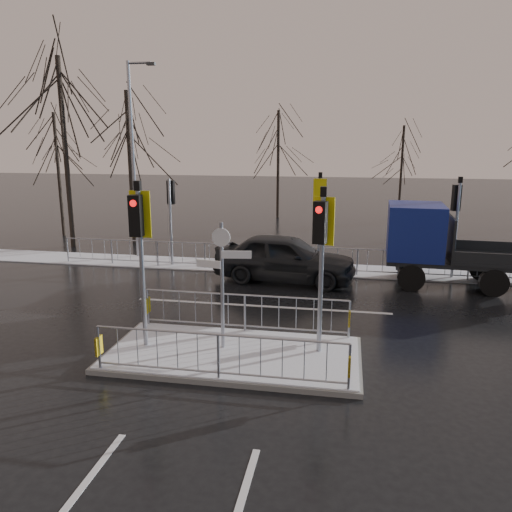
% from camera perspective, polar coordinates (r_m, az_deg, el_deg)
% --- Properties ---
extents(ground, '(120.00, 120.00, 0.00)m').
position_cam_1_polar(ground, '(12.16, -2.60, -11.46)').
color(ground, black).
rests_on(ground, ground).
extents(snow_verge, '(30.00, 2.00, 0.04)m').
position_cam_1_polar(snow_verge, '(20.17, 2.86, -1.34)').
color(snow_verge, white).
rests_on(snow_verge, ground).
extents(lane_markings, '(8.00, 11.38, 0.01)m').
position_cam_1_polar(lane_markings, '(11.86, -2.97, -12.10)').
color(lane_markings, silver).
rests_on(lane_markings, ground).
extents(traffic_island, '(6.00, 3.04, 4.15)m').
position_cam_1_polar(traffic_island, '(12.01, -2.67, -9.74)').
color(traffic_island, slate).
rests_on(traffic_island, ground).
extents(far_kerb_fixtures, '(18.00, 0.65, 3.83)m').
position_cam_1_polar(far_kerb_fixtures, '(19.41, 3.55, 1.11)').
color(far_kerb_fixtures, '#8E929B').
rests_on(far_kerb_fixtures, ground).
extents(car_far_lane, '(5.30, 2.60, 1.74)m').
position_cam_1_polar(car_far_lane, '(18.17, 3.34, -0.21)').
color(car_far_lane, black).
rests_on(car_far_lane, ground).
extents(flatbed_truck, '(6.29, 2.58, 2.86)m').
position_cam_1_polar(flatbed_truck, '(18.67, 20.33, 1.40)').
color(flatbed_truck, black).
rests_on(flatbed_truck, ground).
extents(tree_near_a, '(4.75, 4.75, 8.97)m').
position_cam_1_polar(tree_near_a, '(25.38, -21.23, 14.67)').
color(tree_near_a, black).
rests_on(tree_near_a, ground).
extents(tree_near_b, '(4.00, 4.00, 7.55)m').
position_cam_1_polar(tree_near_b, '(25.53, -14.34, 12.95)').
color(tree_near_b, black).
rests_on(tree_near_b, ground).
extents(tree_near_c, '(3.50, 3.50, 6.61)m').
position_cam_1_polar(tree_near_c, '(28.54, -21.82, 11.11)').
color(tree_near_c, black).
rests_on(tree_near_c, ground).
extents(tree_far_a, '(3.75, 3.75, 7.08)m').
position_cam_1_polar(tree_far_a, '(33.08, 2.57, 12.73)').
color(tree_far_a, black).
rests_on(tree_far_a, ground).
extents(tree_far_b, '(3.25, 3.25, 6.14)m').
position_cam_1_polar(tree_far_b, '(34.95, 16.39, 11.19)').
color(tree_far_b, black).
rests_on(tree_far_b, ground).
extents(street_lamp_left, '(1.25, 0.18, 8.20)m').
position_cam_1_polar(street_lamp_left, '(22.16, -13.73, 11.31)').
color(street_lamp_left, '#8E929B').
rests_on(street_lamp_left, ground).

